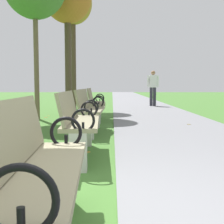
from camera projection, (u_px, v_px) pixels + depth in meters
paved_walkway at (134, 100)px, 19.84m from camera, size 2.74×44.00×0.02m
park_bench_1 at (34, 170)px, 1.80m from camera, size 0.55×1.62×0.90m
park_bench_2 at (79, 122)px, 4.18m from camera, size 0.52×1.61×0.90m
park_bench_3 at (90, 110)px, 6.26m from camera, size 0.52×1.61×0.90m
park_bench_4 at (96, 103)px, 8.47m from camera, size 0.51×1.61×0.90m
tree_5 at (74, 5)px, 12.21m from camera, size 1.50×1.50×5.04m
pedestrian_walking at (153, 86)px, 14.12m from camera, size 0.53×0.25×1.62m
scattered_leaves at (82, 134)px, 6.08m from camera, size 4.33×9.57×0.02m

